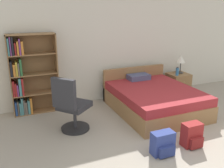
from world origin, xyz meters
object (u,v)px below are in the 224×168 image
(water_bottle, at_px, (177,71))
(backpack_red, at_px, (192,135))
(bookshelf, at_px, (28,77))
(office_chair, at_px, (71,107))
(backpack_blue, at_px, (163,144))
(nightstand, at_px, (178,83))
(bed, at_px, (153,99))
(table_lamp, at_px, (181,60))

(water_bottle, height_order, backpack_red, water_bottle)
(bookshelf, relative_size, water_bottle, 7.78)
(bookshelf, distance_m, office_chair, 1.33)
(bookshelf, relative_size, backpack_blue, 4.57)
(backpack_red, bearing_deg, backpack_blue, -178.15)
(water_bottle, bearing_deg, backpack_blue, -130.70)
(nightstand, height_order, water_bottle, water_bottle)
(bookshelf, bearing_deg, backpack_blue, -55.01)
(bed, bearing_deg, backpack_red, -97.54)
(nightstand, bearing_deg, backpack_red, -122.24)
(nightstand, bearing_deg, backpack_blue, -131.30)
(bookshelf, height_order, office_chair, bookshelf)
(bookshelf, height_order, nightstand, bookshelf)
(bed, xyz_separation_m, backpack_red, (-0.20, -1.48, -0.08))
(bed, distance_m, table_lamp, 1.58)
(bed, height_order, table_lamp, table_lamp)
(bed, height_order, water_bottle, bed)
(office_chair, relative_size, water_bottle, 4.90)
(backpack_red, height_order, backpack_blue, backpack_red)
(bed, bearing_deg, water_bottle, 29.75)
(nightstand, bearing_deg, office_chair, -162.08)
(office_chair, bearing_deg, backpack_red, -36.60)
(table_lamp, bearing_deg, water_bottle, -142.75)
(water_bottle, bearing_deg, backpack_red, -120.90)
(office_chair, bearing_deg, bookshelf, 117.19)
(bed, distance_m, water_bottle, 1.25)
(bookshelf, distance_m, nightstand, 3.65)
(backpack_red, bearing_deg, bed, 82.46)
(bookshelf, height_order, table_lamp, bookshelf)
(bookshelf, bearing_deg, backpack_red, -46.74)
(bookshelf, distance_m, bed, 2.64)
(bookshelf, xyz_separation_m, table_lamp, (3.68, -0.13, 0.07))
(bed, bearing_deg, bookshelf, 159.81)
(bookshelf, bearing_deg, bed, -20.19)
(bed, height_order, backpack_blue, bed)
(table_lamp, relative_size, backpack_red, 1.16)
(bookshelf, height_order, backpack_blue, bookshelf)
(bed, relative_size, table_lamp, 4.32)
(bed, xyz_separation_m, water_bottle, (1.05, 0.60, 0.34))
(office_chair, height_order, water_bottle, office_chair)
(bed, distance_m, office_chair, 1.86)
(office_chair, distance_m, backpack_red, 2.06)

